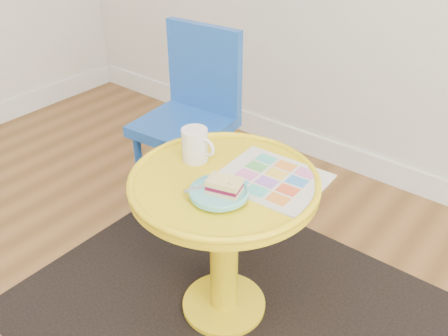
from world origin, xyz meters
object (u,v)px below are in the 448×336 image
Objects in this scene: plate at (219,193)px; side_table at (224,220)px; mug at (195,144)px; chair at (192,110)px; newspaper at (272,179)px.

side_table is at bearing 119.92° from plate.
plate is at bearing -33.94° from mug.
newspaper is at bearing -33.83° from chair.
side_table is 1.90× the size of newspaper.
chair is 0.70m from newspaper.
newspaper is at bearing 69.36° from plate.
chair is at bearing 130.83° from mug.
chair is 6.78× the size of mug.
newspaper is (0.61, -0.33, 0.09)m from chair.
mug reaches higher than newspaper.
newspaper is (0.11, 0.09, 0.15)m from side_table.
plate is (0.18, -0.11, -0.04)m from mug.
mug is (0.37, -0.39, 0.14)m from chair.
plate is (0.55, -0.50, 0.10)m from chair.
side_table is 3.42× the size of plate.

